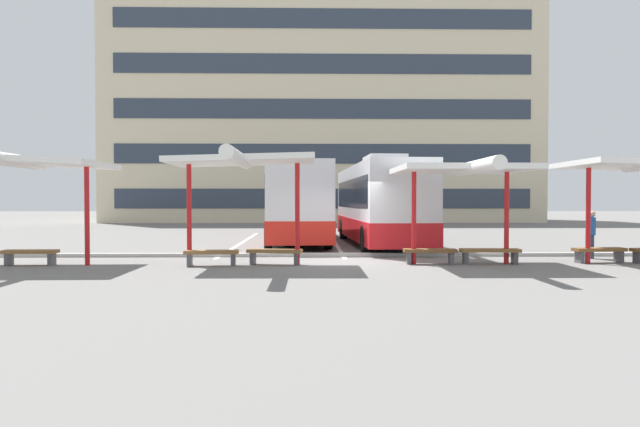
{
  "coord_description": "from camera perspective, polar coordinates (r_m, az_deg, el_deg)",
  "views": [
    {
      "loc": [
        -1.12,
        -17.19,
        1.88
      ],
      "look_at": [
        -0.75,
        3.16,
        1.4
      ],
      "focal_mm": 30.82,
      "sensor_mm": 36.0,
      "label": 1
    }
  ],
  "objects": [
    {
      "name": "terminal_building",
      "position": [
        52.11,
        0.25,
        9.59
      ],
      "size": [
        37.65,
        11.82,
        21.42
      ],
      "color": "beige",
      "rests_on": "ground"
    },
    {
      "name": "lane_stripe_0",
      "position": [
        24.77,
        -8.1,
        -3.0
      ],
      "size": [
        0.16,
        14.0,
        0.01
      ],
      "primitive_type": "cube",
      "color": "white",
      "rests_on": "ground"
    },
    {
      "name": "coach_bus_1",
      "position": [
        23.49,
        6.11,
        0.89
      ],
      "size": [
        2.95,
        10.88,
        3.67
      ],
      "color": "silver",
      "rests_on": "ground"
    },
    {
      "name": "lane_stripe_2",
      "position": [
        25.14,
        11.12,
        -2.95
      ],
      "size": [
        0.16,
        14.0,
        0.01
      ],
      "primitive_type": "cube",
      "color": "white",
      "rests_on": "ground"
    },
    {
      "name": "bench_1",
      "position": [
        16.13,
        -11.2,
        -4.18
      ],
      "size": [
        1.56,
        0.51,
        0.45
      ],
      "color": "brown",
      "rests_on": "ground"
    },
    {
      "name": "coach_bus_0",
      "position": [
        25.67,
        -2.73,
        1.03
      ],
      "size": [
        3.38,
        12.42,
        3.75
      ],
      "color": "silver",
      "rests_on": "ground"
    },
    {
      "name": "waiting_shelter_1",
      "position": [
        15.85,
        -8.09,
        5.27
      ],
      "size": [
        4.14,
        4.53,
        3.2
      ],
      "color": "red",
      "rests_on": "ground"
    },
    {
      "name": "bench_2",
      "position": [
        16.18,
        -4.72,
        -4.14
      ],
      "size": [
        1.65,
        0.63,
        0.45
      ],
      "color": "brown",
      "rests_on": "ground"
    },
    {
      "name": "bench_5",
      "position": [
        18.65,
        27.0,
        -3.55
      ],
      "size": [
        1.62,
        0.59,
        0.45
      ],
      "color": "brown",
      "rests_on": "ground"
    },
    {
      "name": "platform_kerb",
      "position": [
        18.47,
        2.46,
        -4.3
      ],
      "size": [
        44.0,
        0.24,
        0.12
      ],
      "primitive_type": "cube",
      "color": "#ADADA8",
      "rests_on": "ground"
    },
    {
      "name": "ground_plane",
      "position": [
        17.33,
        2.69,
        -4.88
      ],
      "size": [
        160.0,
        160.0,
        0.0
      ],
      "primitive_type": "plane",
      "color": "slate"
    },
    {
      "name": "bench_0",
      "position": [
        18.02,
        -27.86,
        -3.74
      ],
      "size": [
        1.53,
        0.46,
        0.45
      ],
      "color": "brown",
      "rests_on": "ground"
    },
    {
      "name": "waiting_shelter_2",
      "position": [
        16.48,
        14.65,
        4.31
      ],
      "size": [
        3.76,
        5.01,
        2.96
      ],
      "color": "red",
      "rests_on": "ground"
    },
    {
      "name": "lane_stripe_1",
      "position": [
        24.6,
        1.58,
        -3.02
      ],
      "size": [
        0.16,
        14.0,
        0.01
      ],
      "primitive_type": "cube",
      "color": "white",
      "rests_on": "ground"
    },
    {
      "name": "bench_3",
      "position": [
        16.57,
        11.34,
        -4.04
      ],
      "size": [
        1.57,
        0.5,
        0.45
      ],
      "color": "brown",
      "rests_on": "ground"
    },
    {
      "name": "waiting_shelter_3",
      "position": [
        18.66,
        30.19,
        4.21
      ],
      "size": [
        3.68,
        4.91,
        3.09
      ],
      "color": "red",
      "rests_on": "ground"
    },
    {
      "name": "waiting_passenger_0",
      "position": [
        19.81,
        26.39,
        -1.69
      ],
      "size": [
        0.4,
        0.5,
        1.55
      ],
      "color": "#33384C",
      "rests_on": "ground"
    },
    {
      "name": "bench_4",
      "position": [
        17.09,
        17.23,
        -3.89
      ],
      "size": [
        1.77,
        0.51,
        0.45
      ],
      "color": "brown",
      "rests_on": "ground"
    },
    {
      "name": "waiting_shelter_0",
      "position": [
        17.71,
        -28.4,
        4.61
      ],
      "size": [
        4.31,
        5.12,
        3.18
      ],
      "color": "red",
      "rests_on": "ground"
    }
  ]
}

